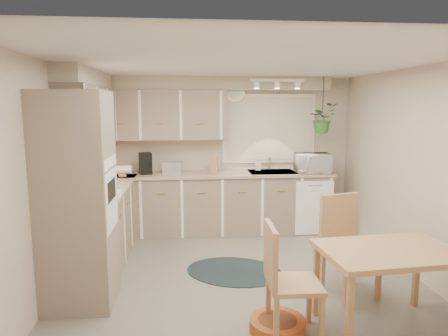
{
  "coord_description": "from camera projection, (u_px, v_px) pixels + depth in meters",
  "views": [
    {
      "loc": [
        -0.6,
        -4.25,
        1.95
      ],
      "look_at": [
        -0.16,
        0.55,
        1.21
      ],
      "focal_mm": 32.0,
      "sensor_mm": 36.0,
      "label": 1
    }
  ],
  "objects": [
    {
      "name": "floor",
      "position": [
        243.0,
        280.0,
        4.54
      ],
      "size": [
        4.2,
        4.2,
        0.0
      ],
      "primitive_type": "plane",
      "color": "slate",
      "rests_on": "ground"
    },
    {
      "name": "ceiling",
      "position": [
        244.0,
        63.0,
        4.17
      ],
      "size": [
        4.2,
        4.2,
        0.0
      ],
      "primitive_type": "plane",
      "color": "silver",
      "rests_on": "wall_back"
    },
    {
      "name": "wall_back",
      "position": [
        225.0,
        154.0,
        6.42
      ],
      "size": [
        4.0,
        0.04,
        2.4
      ],
      "primitive_type": "cube",
      "color": "#C0B29F",
      "rests_on": "floor"
    },
    {
      "name": "wall_front",
      "position": [
        294.0,
        239.0,
        2.29
      ],
      "size": [
        4.0,
        0.04,
        2.4
      ],
      "primitive_type": "cube",
      "color": "#C0B29F",
      "rests_on": "floor"
    },
    {
      "name": "wall_left",
      "position": [
        54.0,
        179.0,
        4.18
      ],
      "size": [
        0.04,
        4.2,
        2.4
      ],
      "primitive_type": "cube",
      "color": "#C0B29F",
      "rests_on": "floor"
    },
    {
      "name": "wall_right",
      "position": [
        418.0,
        173.0,
        4.53
      ],
      "size": [
        0.04,
        4.2,
        2.4
      ],
      "primitive_type": "cube",
      "color": "#C0B29F",
      "rests_on": "floor"
    },
    {
      "name": "base_cab_left",
      "position": [
        104.0,
        223.0,
        5.18
      ],
      "size": [
        0.6,
        1.85,
        0.9
      ],
      "primitive_type": "cube",
      "color": "gray",
      "rests_on": "floor"
    },
    {
      "name": "base_cab_back",
      "position": [
        215.0,
        204.0,
        6.22
      ],
      "size": [
        3.6,
        0.6,
        0.9
      ],
      "primitive_type": "cube",
      "color": "gray",
      "rests_on": "floor"
    },
    {
      "name": "counter_left",
      "position": [
        103.0,
        188.0,
        5.11
      ],
      "size": [
        0.64,
        1.89,
        0.04
      ],
      "primitive_type": "cube",
      "color": "tan",
      "rests_on": "base_cab_left"
    },
    {
      "name": "counter_back",
      "position": [
        214.0,
        174.0,
        6.14
      ],
      "size": [
        3.64,
        0.64,
        0.04
      ],
      "primitive_type": "cube",
      "color": "tan",
      "rests_on": "base_cab_back"
    },
    {
      "name": "oven_stack",
      "position": [
        77.0,
        201.0,
        3.86
      ],
      "size": [
        0.65,
        0.65,
        2.1
      ],
      "primitive_type": "cube",
      "color": "gray",
      "rests_on": "floor"
    },
    {
      "name": "wall_oven_face",
      "position": [
        111.0,
        200.0,
        3.89
      ],
      "size": [
        0.02,
        0.56,
        0.58
      ],
      "primitive_type": "cube",
      "color": "white",
      "rests_on": "oven_stack"
    },
    {
      "name": "upper_cab_left",
      "position": [
        91.0,
        117.0,
        5.08
      ],
      "size": [
        0.35,
        2.0,
        0.75
      ],
      "primitive_type": "cube",
      "color": "gray",
      "rests_on": "wall_left"
    },
    {
      "name": "upper_cab_back",
      "position": [
        161.0,
        115.0,
        6.07
      ],
      "size": [
        2.0,
        0.35,
        0.75
      ],
      "primitive_type": "cube",
      "color": "gray",
      "rests_on": "wall_back"
    },
    {
      "name": "soffit_left",
      "position": [
        87.0,
        79.0,
        5.01
      ],
      "size": [
        0.3,
        2.0,
        0.2
      ],
      "primitive_type": "cube",
      "color": "#C0B29F",
      "rests_on": "wall_left"
    },
    {
      "name": "soffit_back",
      "position": [
        213.0,
        83.0,
        6.09
      ],
      "size": [
        3.6,
        0.3,
        0.2
      ],
      "primitive_type": "cube",
      "color": "#C0B29F",
      "rests_on": "wall_back"
    },
    {
      "name": "cooktop",
      "position": [
        94.0,
        196.0,
        4.54
      ],
      "size": [
        0.52,
        0.58,
        0.02
      ],
      "primitive_type": "cube",
      "color": "white",
      "rests_on": "counter_left"
    },
    {
      "name": "range_hood",
      "position": [
        90.0,
        156.0,
        4.47
      ],
      "size": [
        0.4,
        0.6,
        0.14
      ],
      "primitive_type": "cube",
      "color": "white",
      "rests_on": "upper_cab_left"
    },
    {
      "name": "window_blinds",
      "position": [
        269.0,
        129.0,
        6.39
      ],
      "size": [
        1.4,
        0.02,
        1.0
      ],
      "primitive_type": "cube",
      "color": "silver",
      "rests_on": "wall_back"
    },
    {
      "name": "window_frame",
      "position": [
        269.0,
        129.0,
        6.4
      ],
      "size": [
        1.5,
        0.02,
        1.1
      ],
      "primitive_type": "cube",
      "color": "white",
      "rests_on": "wall_back"
    },
    {
      "name": "sink",
      "position": [
        272.0,
        174.0,
        6.24
      ],
      "size": [
        0.7,
        0.48,
        0.1
      ],
      "primitive_type": "cube",
      "color": "#A6A8AD",
      "rests_on": "counter_back"
    },
    {
      "name": "dishwasher_front",
      "position": [
        314.0,
        208.0,
        6.06
      ],
      "size": [
        0.58,
        0.02,
        0.83
      ],
      "primitive_type": "cube",
      "color": "white",
      "rests_on": "base_cab_back"
    },
    {
      "name": "track_light_bar",
      "position": [
        277.0,
        80.0,
        5.77
      ],
      "size": [
        0.8,
        0.04,
        0.04
      ],
      "primitive_type": "cube",
      "color": "white",
      "rests_on": "ceiling"
    },
    {
      "name": "wall_clock",
      "position": [
        235.0,
        92.0,
        6.26
      ],
      "size": [
        0.3,
        0.03,
        0.3
      ],
      "primitive_type": "cylinder",
      "rotation": [
        1.57,
        0.0,
        0.0
      ],
      "color": "#EBBB53",
      "rests_on": "wall_back"
    },
    {
      "name": "dining_table",
      "position": [
        387.0,
        289.0,
        3.5
      ],
      "size": [
        1.22,
        0.87,
        0.73
      ],
      "primitive_type": "cube",
      "rotation": [
        0.0,
        0.0,
        0.08
      ],
      "color": "tan",
      "rests_on": "floor"
    },
    {
      "name": "chair_left",
      "position": [
        294.0,
        281.0,
        3.38
      ],
      "size": [
        0.47,
        0.47,
        0.98
      ],
      "primitive_type": "cube",
      "rotation": [
        0.0,
        0.0,
        -1.6
      ],
      "color": "tan",
      "rests_on": "floor"
    },
    {
      "name": "chair_back",
      "position": [
        351.0,
        247.0,
        4.11
      ],
      "size": [
        0.6,
        0.6,
        1.03
      ],
      "primitive_type": "cube",
      "rotation": [
        0.0,
        0.0,
        3.42
      ],
      "color": "tan",
      "rests_on": "floor"
    },
    {
      "name": "braided_rug",
      "position": [
        234.0,
        271.0,
        4.76
      ],
      "size": [
        1.39,
        1.22,
        0.01
      ],
      "primitive_type": "ellipsoid",
      "rotation": [
        0.0,
        0.0,
        -0.36
      ],
      "color": "black",
      "rests_on": "floor"
    },
    {
      "name": "pet_bed",
      "position": [
        277.0,
        325.0,
        3.49
      ],
      "size": [
        0.63,
        0.63,
        0.11
      ],
      "primitive_type": "cylinder",
      "rotation": [
        0.0,
        0.0,
        -0.35
      ],
      "color": "#9E5D1F",
      "rests_on": "floor"
    },
    {
      "name": "microwave",
      "position": [
        313.0,
        161.0,
        6.16
      ],
      "size": [
        0.54,
        0.3,
        0.36
      ],
      "primitive_type": "imported",
      "rotation": [
        0.0,
        0.0,
        -0.02
      ],
      "color": "white",
      "rests_on": "counter_back"
    },
    {
      "name": "soap_bottle",
      "position": [
        258.0,
        168.0,
        6.35
      ],
      "size": [
        0.12,
        0.2,
        0.09
      ],
      "primitive_type": "imported",
      "rotation": [
        0.0,
        0.0,
        -0.17
      ],
      "color": "white",
      "rests_on": "counter_back"
    },
    {
      "name": "hanging_plant",
      "position": [
        322.0,
        121.0,
        6.08
      ],
      "size": [
        0.54,
        0.57,
        0.35
      ],
      "primitive_type": "imported",
      "rotation": [
        0.0,
        0.0,
        0.37
      ],
      "color": "#306D2B",
      "rests_on": "ceiling"
    },
    {
      "name": "coffee_maker",
      "position": [
        145.0,
        163.0,
        6.03
      ],
      "size": [
        0.22,
        0.25,
        0.32
      ],
      "primitive_type": "cube",
      "rotation": [
        0.0,
        0.0,
        0.21
      ],
      "color": "black",
      "rests_on": "counter_back"
    },
    {
      "name": "toaster",
      "position": [
        172.0,
        168.0,
        6.1
      ],
      "size": [
        0.3,
        0.19,
        0.18
      ],
      "primitive_type": "cube",
      "rotation": [
        0.0,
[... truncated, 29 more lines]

